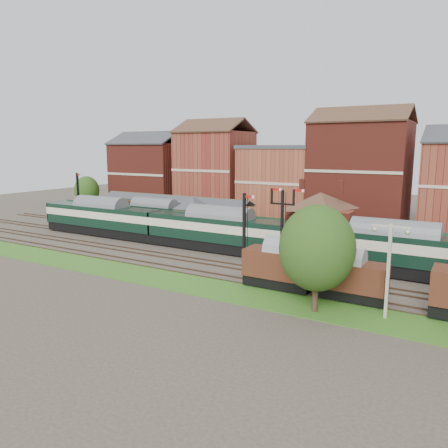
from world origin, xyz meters
The scene contains 20 objects.
ground centered at (0.00, 0.00, 0.00)m, with size 160.00×160.00×0.00m, color #473D33.
grass_back centered at (0.00, 16.00, 0.03)m, with size 90.00×4.50×0.06m, color #2D6619.
grass_front centered at (0.00, -12.00, 0.03)m, with size 90.00×5.00×0.06m, color #2D6619.
fence centered at (0.00, 18.00, 0.75)m, with size 90.00×0.12×1.50m, color #193823.
platform centered at (-5.00, 9.75, 0.50)m, with size 55.00×3.40×1.00m, color #2D2D2D.
signal_box centered at (-3.00, 3.25, 3.19)m, with size 5.40×5.40×6.00m.
brick_hut centered at (5.00, 3.25, 1.20)m, with size 3.20×2.64×2.94m.
station_building centered at (12.00, 9.75, 3.96)m, with size 8.10×8.10×5.90m.
canopy centered at (-11.00, 9.75, 4.58)m, with size 26.00×3.89×4.08m.
semaphore_bracket centered at (12.04, -2.50, 4.63)m, with size 3.60×0.25×8.18m.
semaphore_platform_end centered at (-29.98, 8.00, 4.16)m, with size 1.23×0.25×8.00m.
semaphore_siding centered at (10.02, -7.00, 4.16)m, with size 1.23×0.25×8.00m.
yard_lamp centered at (24.00, -11.50, 3.99)m, with size 2.60×0.22×7.00m.
town_backdrop centered at (-0.18, 25.00, 7.00)m, with size 69.00×10.00×16.00m.
dmu_train centered at (3.12, 0.00, 2.60)m, with size 58.18×3.06×4.47m.
platform_railcar centered at (-12.11, 6.50, 2.33)m, with size 17.23×2.72×3.97m.
goods_van_a centered at (14.48, -9.00, 2.05)m, with size 5.94×2.57×3.60m.
goods_van_b centered at (20.84, -9.00, 1.91)m, with size 5.51×2.39×3.34m.
tree_far centered at (19.15, -12.87, 4.94)m, with size 5.60×5.60×8.17m.
tree_back centered at (-35.57, 15.02, 4.15)m, with size 4.69×4.69×6.86m.
Camera 1 is at (29.11, -43.31, 12.27)m, focal length 35.00 mm.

